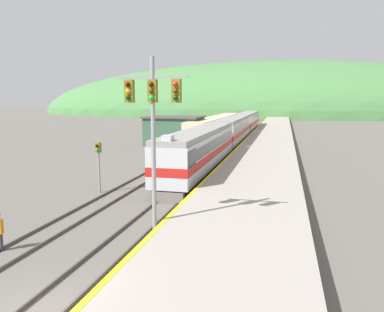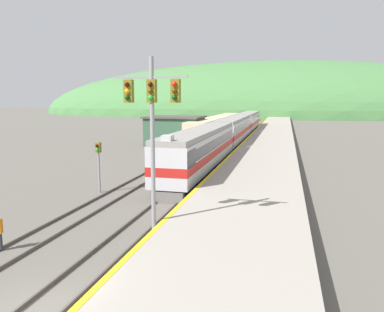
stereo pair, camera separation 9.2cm
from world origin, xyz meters
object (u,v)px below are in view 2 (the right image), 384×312
(express_train_lead_car, at_px, (201,150))
(carriage_third, at_px, (249,121))
(carriage_second, at_px, (234,130))
(siding_train, at_px, (218,127))
(signal_post_siding, at_px, (98,156))
(signal_mast_main, at_px, (152,117))

(express_train_lead_car, bearing_deg, carriage_third, 90.00)
(carriage_second, distance_m, carriage_third, 22.45)
(siding_train, bearing_deg, carriage_second, -67.22)
(express_train_lead_car, height_order, carriage_second, express_train_lead_car)
(express_train_lead_car, height_order, carriage_third, express_train_lead_car)
(carriage_third, bearing_deg, express_train_lead_car, -90.00)
(express_train_lead_car, xyz_separation_m, signal_post_siding, (-5.58, -8.26, 0.44))
(carriage_third, height_order, signal_mast_main, signal_mast_main)
(siding_train, xyz_separation_m, signal_post_siding, (-1.44, -40.23, 0.75))
(siding_train, height_order, signal_post_siding, siding_train)
(express_train_lead_car, relative_size, siding_train, 0.56)
(express_train_lead_car, height_order, signal_mast_main, signal_mast_main)
(express_train_lead_car, distance_m, siding_train, 32.24)
(carriage_second, xyz_separation_m, siding_train, (-4.14, 9.86, -0.30))
(carriage_second, relative_size, siding_train, 0.59)
(carriage_third, xyz_separation_m, siding_train, (-4.14, -12.60, -0.30))
(express_train_lead_car, bearing_deg, siding_train, 97.38)
(signal_mast_main, bearing_deg, carriage_third, 91.36)
(express_train_lead_car, distance_m, carriage_third, 44.57)
(carriage_third, relative_size, siding_train, 0.59)
(signal_post_siding, bearing_deg, express_train_lead_car, 55.95)
(express_train_lead_car, xyz_separation_m, carriage_third, (0.00, 44.57, -0.01))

